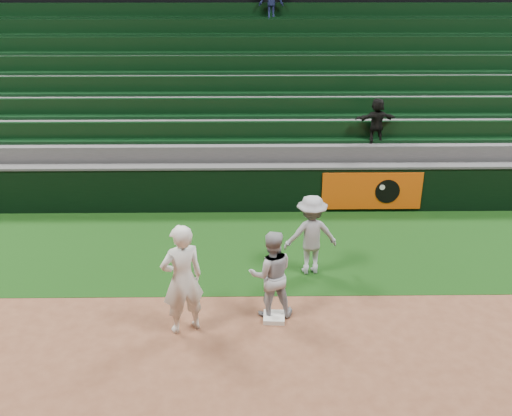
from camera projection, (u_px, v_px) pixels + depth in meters
The scene contains 8 objects.
ground at pixel (260, 323), 10.39m from camera, with size 70.00×70.00×0.00m, color brown.
foul_grass at pixel (258, 248), 13.15m from camera, with size 36.00×4.20×0.01m, color black.
first_base at pixel (274, 317), 10.49m from camera, with size 0.39×0.39×0.09m, color white.
first_baseman at pixel (182, 279), 9.82m from camera, with size 0.75×0.49×2.06m, color silver.
baserunner at pixel (271, 274), 10.33m from camera, with size 0.82×0.64×1.70m, color #A1A3AB.
base_coach at pixel (311, 235), 11.79m from camera, with size 1.11×0.64×1.73m, color #93959F.
field_wall at pixel (257, 188), 14.92m from camera, with size 36.00×0.45×1.25m.
stadium_seating at pixel (255, 113), 17.97m from camera, with size 36.00×5.95×5.60m.
Camera 1 is at (-0.20, -8.72, 6.03)m, focal length 40.00 mm.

